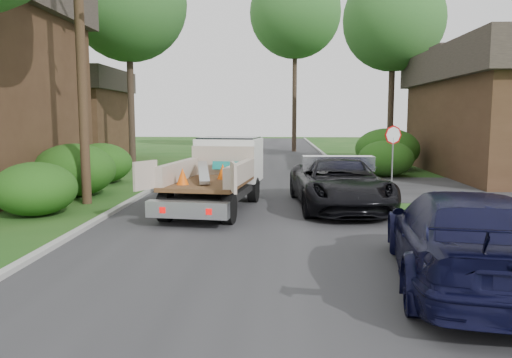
{
  "coord_description": "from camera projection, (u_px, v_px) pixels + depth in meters",
  "views": [
    {
      "loc": [
        0.71,
        -10.75,
        2.79
      ],
      "look_at": [
        0.14,
        2.06,
        1.2
      ],
      "focal_mm": 35.0,
      "sensor_mm": 36.0,
      "label": 1
    }
  ],
  "objects": [
    {
      "name": "ground",
      "position": [
        245.0,
        244.0,
        11.03
      ],
      "size": [
        120.0,
        120.0,
        0.0
      ],
      "primitive_type": "plane",
      "color": "#1A4814",
      "rests_on": "ground"
    },
    {
      "name": "road",
      "position": [
        261.0,
        184.0,
        20.94
      ],
      "size": [
        8.0,
        90.0,
        0.02
      ],
      "primitive_type": "cube",
      "color": "#28282B",
      "rests_on": "ground"
    },
    {
      "name": "curb_left",
      "position": [
        164.0,
        182.0,
        21.12
      ],
      "size": [
        0.2,
        90.0,
        0.12
      ],
      "primitive_type": "cube",
      "color": "#9E9E99",
      "rests_on": "ground"
    },
    {
      "name": "curb_right",
      "position": [
        359.0,
        183.0,
        20.75
      ],
      "size": [
        0.2,
        90.0,
        0.12
      ],
      "primitive_type": "cube",
      "color": "#9E9E99",
      "rests_on": "ground"
    },
    {
      "name": "stop_sign",
      "position": [
        393.0,
        143.0,
        19.5
      ],
      "size": [
        0.71,
        0.32,
        2.48
      ],
      "color": "slate",
      "rests_on": "ground"
    },
    {
      "name": "utility_pole",
      "position": [
        81.0,
        40.0,
        15.57
      ],
      "size": [
        2.42,
        1.25,
        10.0
      ],
      "color": "#382619",
      "rests_on": "ground"
    },
    {
      "name": "house_left_far",
      "position": [
        64.0,
        113.0,
        33.06
      ],
      "size": [
        7.56,
        7.56,
        6.0
      ],
      "color": "#3C2618",
      "rests_on": "ground"
    },
    {
      "name": "hedge_left_a",
      "position": [
        35.0,
        189.0,
        14.18
      ],
      "size": [
        2.34,
        2.34,
        1.53
      ],
      "primitive_type": "ellipsoid",
      "color": "#1F4810",
      "rests_on": "ground"
    },
    {
      "name": "hedge_left_b",
      "position": [
        74.0,
        170.0,
        17.65
      ],
      "size": [
        2.86,
        2.86,
        1.87
      ],
      "primitive_type": "ellipsoid",
      "color": "#1F4810",
      "rests_on": "ground"
    },
    {
      "name": "hedge_left_c",
      "position": [
        101.0,
        163.0,
        21.14
      ],
      "size": [
        2.6,
        2.6,
        1.7
      ],
      "primitive_type": "ellipsoid",
      "color": "#1F4810",
      "rests_on": "ground"
    },
    {
      "name": "hedge_right_a",
      "position": [
        386.0,
        158.0,
        23.56
      ],
      "size": [
        2.6,
        2.6,
        1.7
      ],
      "primitive_type": "ellipsoid",
      "color": "#1F4810",
      "rests_on": "ground"
    },
    {
      "name": "hedge_right_b",
      "position": [
        387.0,
        149.0,
        26.47
      ],
      "size": [
        3.38,
        3.38,
        2.21
      ],
      "primitive_type": "ellipsoid",
      "color": "#1F4810",
      "rests_on": "ground"
    },
    {
      "name": "tree_left_far",
      "position": [
        128.0,
        3.0,
        27.11
      ],
      "size": [
        6.4,
        6.4,
        12.2
      ],
      "color": "#2D2119",
      "rests_on": "ground"
    },
    {
      "name": "tree_right_far",
      "position": [
        394.0,
        20.0,
        29.48
      ],
      "size": [
        6.0,
        6.0,
        11.5
      ],
      "color": "#2D2119",
      "rests_on": "ground"
    },
    {
      "name": "tree_center_far",
      "position": [
        295.0,
        13.0,
        39.33
      ],
      "size": [
        7.2,
        7.2,
        14.6
      ],
      "color": "#2D2119",
      "rests_on": "ground"
    },
    {
      "name": "flatbed_truck",
      "position": [
        222.0,
        169.0,
        15.73
      ],
      "size": [
        3.07,
        5.87,
        2.13
      ],
      "rotation": [
        0.0,
        0.0,
        -0.14
      ],
      "color": "black",
      "rests_on": "ground"
    },
    {
      "name": "black_pickup",
      "position": [
        339.0,
        183.0,
        15.28
      ],
      "size": [
        2.97,
        5.76,
        1.55
      ],
      "primitive_type": "imported",
      "rotation": [
        0.0,
        0.0,
        0.07
      ],
      "color": "black",
      "rests_on": "ground"
    },
    {
      "name": "navy_suv",
      "position": [
        463.0,
        238.0,
        8.28
      ],
      "size": [
        3.07,
        5.78,
        1.6
      ],
      "primitive_type": "imported",
      "rotation": [
        0.0,
        0.0,
        2.98
      ],
      "color": "black",
      "rests_on": "ground"
    }
  ]
}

